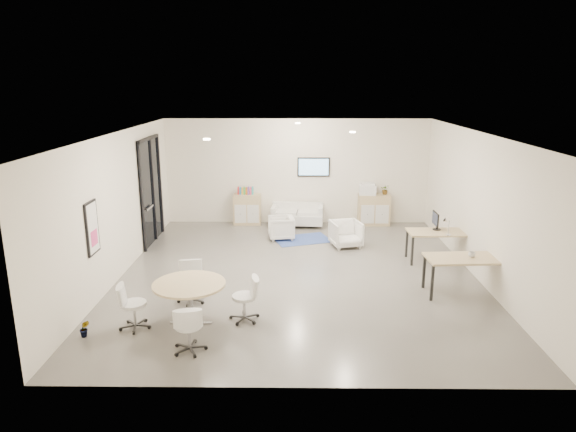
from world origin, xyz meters
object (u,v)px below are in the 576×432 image
(sideboard_left, at_px, (247,209))
(desk_front, at_px, (464,261))
(sideboard_right, at_px, (374,210))
(loveseat, at_px, (297,216))
(armchair_left, at_px, (281,227))
(armchair_right, at_px, (346,233))
(desk_rear, at_px, (438,235))
(round_table, at_px, (189,287))

(sideboard_left, bearing_deg, desk_front, -47.43)
(sideboard_right, bearing_deg, loveseat, -176.72)
(sideboard_right, xyz_separation_m, armchair_left, (-2.81, -1.50, -0.13))
(sideboard_left, height_order, desk_front, sideboard_left)
(sideboard_left, distance_m, armchair_right, 3.58)
(sideboard_left, xyz_separation_m, armchair_left, (1.07, -1.52, -0.12))
(sideboard_right, xyz_separation_m, desk_rear, (1.05, -3.32, 0.21))
(sideboard_left, relative_size, loveseat, 0.59)
(sideboard_left, xyz_separation_m, round_table, (-0.44, -6.76, 0.24))
(sideboard_right, distance_m, armchair_left, 3.19)
(armchair_left, relative_size, desk_rear, 0.47)
(desk_front, distance_m, round_table, 5.53)
(sideboard_left, relative_size, desk_rear, 0.64)
(loveseat, relative_size, round_table, 1.23)
(round_table, bearing_deg, sideboard_left, 86.32)
(sideboard_left, bearing_deg, armchair_left, -54.68)
(sideboard_left, bearing_deg, desk_rear, -34.05)
(sideboard_left, distance_m, desk_front, 7.26)
(round_table, bearing_deg, sideboard_right, 57.38)
(armchair_right, xyz_separation_m, desk_rear, (2.11, -1.14, 0.30))
(armchair_left, bearing_deg, round_table, -23.76)
(sideboard_left, xyz_separation_m, desk_front, (4.91, -5.35, 0.25))
(armchair_left, distance_m, desk_rear, 4.27)
(loveseat, distance_m, armchair_right, 2.42)
(armchair_left, distance_m, round_table, 5.47)
(sideboard_left, bearing_deg, armchair_right, -37.91)
(loveseat, bearing_deg, sideboard_left, 179.46)
(sideboard_right, bearing_deg, round_table, -122.62)
(loveseat, height_order, desk_front, desk_front)
(armchair_right, height_order, desk_front, desk_front)
(armchair_left, bearing_deg, loveseat, 153.41)
(loveseat, bearing_deg, armchair_right, -53.14)
(sideboard_left, relative_size, round_table, 0.72)
(loveseat, bearing_deg, sideboard_right, 8.20)
(loveseat, distance_m, desk_front, 6.21)
(desk_front, bearing_deg, sideboard_right, 97.43)
(sideboard_right, height_order, armchair_left, sideboard_right)
(armchair_right, bearing_deg, desk_front, -70.63)
(armchair_left, xyz_separation_m, round_table, (-1.51, -5.24, 0.36))
(sideboard_right, distance_m, armchair_right, 2.43)
(sideboard_right, relative_size, round_table, 0.73)
(loveseat, relative_size, armchair_right, 2.09)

